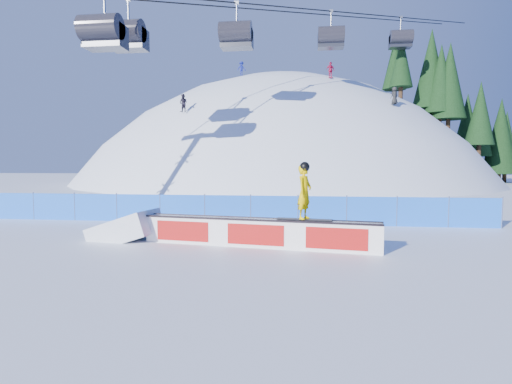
# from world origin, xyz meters

# --- Properties ---
(ground) EXTENTS (160.00, 160.00, 0.00)m
(ground) POSITION_xyz_m (0.00, 0.00, 0.00)
(ground) COLOR white
(ground) RESTS_ON ground
(snow_hill) EXTENTS (64.00, 64.00, 64.00)m
(snow_hill) POSITION_xyz_m (0.00, 42.00, -18.00)
(snow_hill) COLOR white
(snow_hill) RESTS_ON ground
(treeline) EXTENTS (20.25, 10.71, 20.57)m
(treeline) POSITION_xyz_m (22.83, 41.72, 9.76)
(treeline) COLOR #352215
(treeline) RESTS_ON ground
(safety_fence) EXTENTS (22.05, 0.05, 1.30)m
(safety_fence) POSITION_xyz_m (0.00, 4.50, 0.60)
(safety_fence) COLOR blue
(safety_fence) RESTS_ON ground
(chairlift) EXTENTS (40.80, 41.70, 22.00)m
(chairlift) POSITION_xyz_m (4.74, 27.49, 16.89)
(chairlift) COLOR #90949D
(chairlift) RESTS_ON ground
(rail_box) EXTENTS (7.41, 1.58, 0.89)m
(rail_box) POSITION_xyz_m (1.85, -0.13, 0.44)
(rail_box) COLOR white
(rail_box) RESTS_ON ground
(snow_ramp) EXTENTS (2.47, 1.74, 1.43)m
(snow_ramp) POSITION_xyz_m (-2.73, 0.54, 0.00)
(snow_ramp) COLOR white
(snow_ramp) RESTS_ON ground
(snowboarder) EXTENTS (1.68, 0.69, 1.73)m
(snowboarder) POSITION_xyz_m (3.28, -0.33, 1.74)
(snowboarder) COLOR black
(snowboarder) RESTS_ON rail_box
(distant_skiers) EXTENTS (20.60, 13.33, 7.54)m
(distant_skiers) POSITION_xyz_m (0.06, 30.31, 11.08)
(distant_skiers) COLOR black
(distant_skiers) RESTS_ON ground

